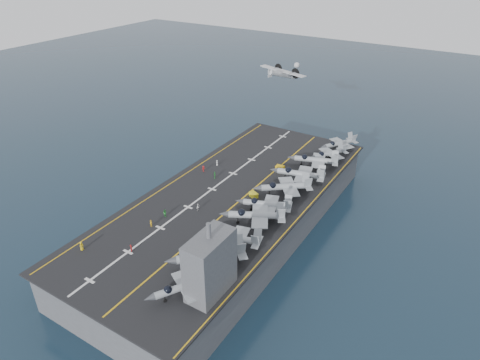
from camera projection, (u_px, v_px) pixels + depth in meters
The scene contains 30 objects.
ground at pixel (232, 229), 112.46m from camera, with size 500.00×500.00×0.00m, color #142135.
hull at pixel (232, 213), 110.01m from camera, with size 36.00×90.00×10.00m, color #56595E.
flight_deck at pixel (232, 196), 107.46m from camera, with size 38.00×92.00×0.40m, color black.
foul_line at pixel (242, 199), 105.97m from camera, with size 0.35×90.00×0.02m, color gold.
landing_centerline at pixel (212, 189), 110.12m from camera, with size 0.50×90.00×0.02m, color silver.
deck_edge_port at pixel (179, 178), 115.20m from camera, with size 0.25×90.00×0.02m, color gold.
deck_edge_stbd at pixel (299, 218), 98.81m from camera, with size 0.25×90.00×0.02m, color gold.
island_superstructure at pixel (210, 259), 74.58m from camera, with size 5.00×10.00×15.00m, color #56595E, non-canonical shape.
fighter_jet_0 at pixel (183, 286), 76.20m from camera, with size 13.81×15.33×4.44m, color #9299A3, non-canonical shape.
fighter_jet_1 at pixel (211, 254), 82.96m from camera, with size 18.79×18.79×5.53m, color #8C939B, non-canonical shape.
fighter_jet_2 at pixel (234, 237), 88.61m from camera, with size 14.92×11.74×4.57m, color gray, non-canonical shape.
fighter_jet_3 at pixel (256, 215), 95.33m from camera, with size 17.85×15.83×5.18m, color gray, non-canonical shape.
fighter_jet_4 at pixel (267, 204), 99.74m from camera, with size 15.55×12.82×4.64m, color gray, non-canonical shape.
fighter_jet_5 at pixel (286, 186), 106.46m from camera, with size 17.73×16.96×5.14m, color #8F99A0, non-canonical shape.
fighter_jet_6 at pixel (300, 173), 112.28m from camera, with size 16.62×13.09×5.09m, color gray, non-canonical shape.
fighter_jet_7 at pixel (316, 159), 119.56m from camera, with size 16.56×13.68×4.94m, color #949EA4, non-canonical shape.
fighter_jet_8 at pixel (329, 153), 123.66m from camera, with size 13.91×15.28×4.42m, color gray, non-canonical shape.
tow_cart_a at pixel (194, 252), 87.11m from camera, with size 1.80×1.19×1.07m, color yellow, non-canonical shape.
tow_cart_b at pixel (254, 195), 106.45m from camera, with size 2.54×2.16×1.29m, color gold, non-canonical shape.
tow_cart_c at pixel (280, 168), 118.88m from camera, with size 2.37×1.61×1.38m, color gold, non-canonical shape.
crew_0 at pixel (81, 246), 88.10m from camera, with size 0.91×1.26×1.97m, color yellow.
crew_1 at pixel (151, 223), 95.38m from camera, with size 1.02×0.70×1.68m, color gold.
crew_2 at pixel (165, 213), 98.90m from camera, with size 1.16×0.82×1.84m, color #268C33.
crew_3 at pixel (203, 169), 118.12m from camera, with size 1.08×1.24×1.73m, color #B21919.
crew_4 at pixel (215, 175), 114.77m from camera, with size 1.35×1.39×1.94m, color #268C33.
crew_5 at pixel (217, 163), 121.32m from camera, with size 1.14×1.18×1.65m, color silver.
crew_6 at pixel (131, 248), 87.72m from camera, with size 1.14×1.22×1.69m, color #B21919.
crew_7 at pixel (198, 207), 101.15m from camera, with size 0.74×1.09×1.79m, color silver.
transport_plane at pixel (282, 74), 146.07m from camera, with size 22.74×18.58×4.65m, color silver, non-canonical shape.
fighter_jet_9 at pixel (340, 143), 129.94m from camera, with size 13.91×15.28×4.42m, color gray, non-canonical shape.
Camera 1 is at (50.32, -76.64, 66.44)m, focal length 32.00 mm.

